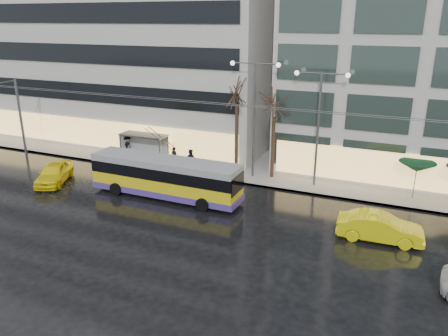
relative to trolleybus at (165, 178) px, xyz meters
The scene contains 17 objects.
ground 5.35m from the trolleybus, 62.19° to the right, with size 140.00×140.00×0.00m, color black.
sidewalk 10.50m from the trolleybus, 64.96° to the left, with size 80.00×10.00×0.15m, color gray.
kerb 6.43m from the trolleybus, 45.50° to the left, with size 80.00×0.10×0.15m, color slate.
building_left 22.09m from the trolleybus, 133.28° to the left, with size 34.00×14.00×22.00m, color beige.
trolleybus is the anchor object (origin of this frame).
catenary 5.58m from the trolleybus, 44.71° to the left, with size 42.24×5.12×7.00m.
bus_shelter 8.57m from the trolleybus, 134.30° to the left, with size 4.20×1.60×2.51m.
street_lamp_near 8.91m from the trolleybus, 54.75° to the left, with size 3.96×0.36×9.03m.
street_lamp_far 12.08m from the trolleybus, 33.54° to the left, with size 3.96×0.36×8.53m.
tree_a 9.06m from the trolleybus, 65.69° to the left, with size 3.20×3.20×8.40m.
tree_b 10.19m from the trolleybus, 48.32° to the left, with size 3.20×3.20×7.70m.
parasol_a 17.66m from the trolleybus, 21.42° to the left, with size 2.50×2.50×2.65m.
taxi_a 9.53m from the trolleybus, behind, with size 1.89×4.69×1.60m, color yellow.
taxi_b 14.73m from the trolleybus, ahead, with size 1.68×4.83×1.59m, color yellow.
pedestrian_a 6.17m from the trolleybus, 113.32° to the left, with size 1.12×1.13×2.19m.
pedestrian_b 5.60m from the trolleybus, 98.60° to the left, with size 0.92×0.73×1.82m.
pedestrian_c 9.74m from the trolleybus, 141.09° to the left, with size 1.05×0.87×2.11m.
Camera 1 is at (12.87, -20.63, 12.30)m, focal length 35.00 mm.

